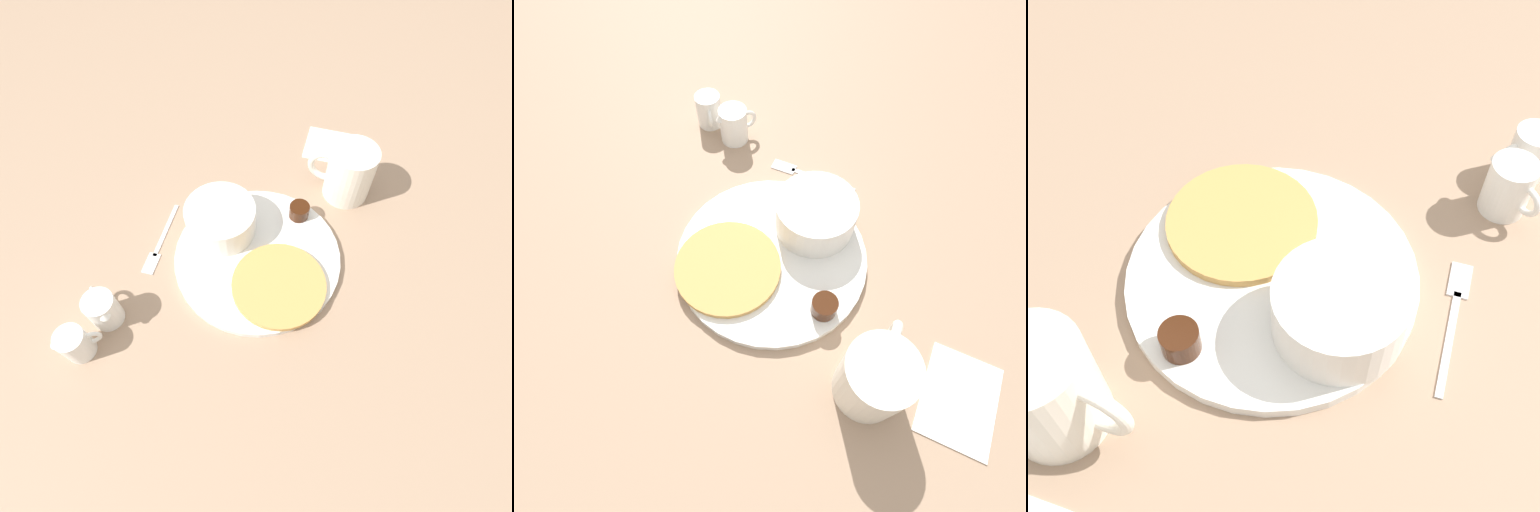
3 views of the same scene
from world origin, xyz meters
The scene contains 11 objects.
ground_plane centered at (0.00, 0.00, 0.00)m, with size 4.00×4.00×0.00m, color #9E7F66.
plate centered at (0.00, 0.00, 0.01)m, with size 0.28×0.28×0.01m.
pancake_stack centered at (-0.04, 0.05, 0.02)m, with size 0.15×0.15×0.01m.
bowl centered at (0.07, -0.04, 0.04)m, with size 0.12×0.12×0.05m.
syrup_cup centered at (-0.06, -0.09, 0.02)m, with size 0.04×0.04×0.03m.
butter_ramekin centered at (0.08, -0.07, 0.03)m, with size 0.05×0.05×0.04m.
coffee_mug centered at (-0.13, -0.17, 0.05)m, with size 0.12×0.08×0.10m.
creamer_pitcher_near centered at (0.21, 0.14, 0.03)m, with size 0.06×0.06×0.06m.
creamer_pitcher_far centered at (0.23, 0.20, 0.03)m, with size 0.06×0.04×0.06m.
fork centered at (0.17, 0.01, 0.00)m, with size 0.02×0.15×0.00m.
napkin centered at (-0.11, -0.28, 0.00)m, with size 0.12×0.10×0.00m.
Camera 1 is at (-0.06, 0.33, 0.58)m, focal length 28.00 mm.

